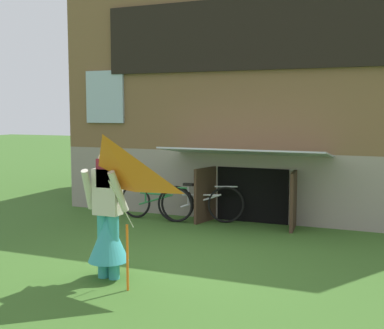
# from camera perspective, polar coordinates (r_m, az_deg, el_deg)

# --- Properties ---
(ground_plane) EXTENTS (60.00, 60.00, 0.00)m
(ground_plane) POSITION_cam_1_polar(r_m,az_deg,el_deg) (7.32, -1.51, -10.97)
(ground_plane) COLOR #386023
(log_house) EXTENTS (7.93, 6.68, 4.96)m
(log_house) POSITION_cam_1_polar(r_m,az_deg,el_deg) (12.50, 9.42, 7.54)
(log_house) COLOR gray
(log_house) RESTS_ON ground_plane
(person) EXTENTS (0.61, 0.52, 1.64)m
(person) POSITION_cam_1_polar(r_m,az_deg,el_deg) (6.61, -9.40, -6.72)
(person) COLOR teal
(person) RESTS_ON ground_plane
(kite) EXTENTS (1.14, 1.01, 1.80)m
(kite) POSITION_cam_1_polar(r_m,az_deg,el_deg) (5.89, -9.89, -1.19)
(kite) COLOR orange
(kite) RESTS_ON ground_plane
(bicycle_silver) EXTENTS (1.60, 0.57, 0.76)m
(bicycle_silver) POSITION_cam_1_polar(r_m,az_deg,el_deg) (9.80, 0.97, -4.38)
(bicycle_silver) COLOR black
(bicycle_silver) RESTS_ON ground_plane
(bicycle_green) EXTENTS (1.60, 0.12, 0.73)m
(bicycle_green) POSITION_cam_1_polar(r_m,az_deg,el_deg) (10.05, -4.09, -4.20)
(bicycle_green) COLOR black
(bicycle_green) RESTS_ON ground_plane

